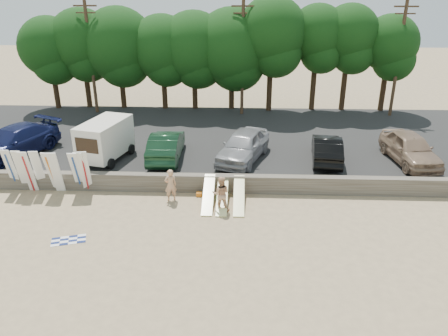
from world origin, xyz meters
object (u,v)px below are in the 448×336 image
at_px(car_1, 166,145).
at_px(box_trailer, 105,138).
at_px(cooler, 220,197).
at_px(car_4, 410,148).
at_px(beachgoer_b, 221,194).
at_px(car_3, 327,149).
at_px(car_2, 243,146).
at_px(beachgoer_a, 171,185).
at_px(car_0, 13,142).

bearing_deg(car_1, box_trailer, 4.05).
relative_size(box_trailer, cooler, 10.91).
distance_m(car_4, beachgoer_b, 12.21).
xyz_separation_m(car_3, car_4, (4.92, -0.02, 0.11)).
distance_m(car_1, car_2, 4.69).
height_order(car_2, car_3, car_2).
bearing_deg(car_4, beachgoer_a, -169.39).
xyz_separation_m(box_trailer, car_4, (18.25, 0.30, -0.47)).
bearing_deg(car_4, car_3, 173.48).
bearing_deg(car_4, cooler, -166.45).
distance_m(beachgoer_b, cooler, 1.37).
xyz_separation_m(car_2, beachgoer_a, (-3.81, -4.19, -0.71)).
bearing_deg(car_2, car_4, 19.06).
relative_size(box_trailer, car_2, 0.79).
height_order(box_trailer, car_0, box_trailer).
relative_size(car_0, beachgoer_b, 3.36).
xyz_separation_m(beachgoer_b, cooler, (-0.09, 1.13, -0.77)).
bearing_deg(car_3, car_4, -173.47).
height_order(box_trailer, car_4, box_trailer).
bearing_deg(car_1, beachgoer_a, 100.78).
height_order(car_1, car_3, car_1).
xyz_separation_m(car_1, car_2, (4.69, -0.02, 0.07)).
relative_size(box_trailer, car_1, 0.82).
height_order(car_2, beachgoer_a, car_2).
bearing_deg(cooler, car_2, 88.72).
relative_size(car_0, car_3, 1.31).
bearing_deg(car_3, beachgoer_a, 32.18).
height_order(car_1, car_2, car_2).
distance_m(box_trailer, beachgoer_b, 8.75).
height_order(car_0, cooler, car_0).
height_order(car_4, beachgoer_a, car_4).
bearing_deg(car_3, car_0, 6.62).
bearing_deg(beachgoer_b, cooler, -85.52).
bearing_deg(car_1, car_2, 178.67).
bearing_deg(beachgoer_b, car_0, -21.57).
bearing_deg(cooler, box_trailer, 167.63).
bearing_deg(car_2, beachgoer_b, -82.97).
bearing_deg(car_3, cooler, 39.76).
bearing_deg(car_0, beachgoer_b, 3.13).
xyz_separation_m(beachgoer_a, cooler, (2.61, 0.16, -0.73)).
distance_m(car_0, car_3, 19.26).
relative_size(car_1, car_4, 0.97).
bearing_deg(car_3, box_trailer, 8.15).
height_order(beachgoer_a, beachgoer_b, beachgoer_b).
relative_size(car_1, car_3, 1.07).
bearing_deg(box_trailer, car_2, 16.79).
height_order(beachgoer_a, cooler, beachgoer_a).
distance_m(car_0, car_2, 14.23).
xyz_separation_m(car_3, beachgoer_b, (-6.13, -5.17, -0.55)).
height_order(car_1, beachgoer_b, car_1).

